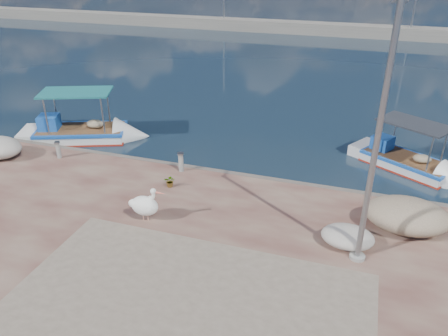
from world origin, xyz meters
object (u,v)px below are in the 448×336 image
boat_left (81,135)px  bollard_near (181,161)px  pelican (145,205)px  boat_right (405,164)px  lamp_post (375,153)px

boat_left → bollard_near: size_ratio=7.82×
pelican → bollard_near: (-0.31, 3.58, -0.14)m
boat_left → pelican: size_ratio=4.87×
boat_right → lamp_post: (-1.62, -7.57, 3.61)m
boat_right → bollard_near: (-8.54, -4.17, 0.74)m
boat_right → bollard_near: 9.54m
lamp_post → bollard_near: bearing=153.8°
boat_left → boat_right: size_ratio=1.20×
boat_left → lamp_post: lamp_post is taller
lamp_post → bollard_near: size_ratio=8.90×
bollard_near → pelican: bearing=-85.0°
boat_left → pelican: boat_left is taller
boat_left → bollard_near: boat_left is taller
pelican → bollard_near: 3.59m
boat_right → bollard_near: bearing=-123.2°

